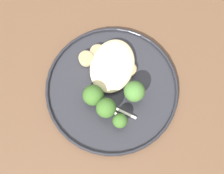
# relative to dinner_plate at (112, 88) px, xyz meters

# --- Properties ---
(ground) EXTENTS (6.00, 6.00, 0.00)m
(ground) POSITION_rel_dinner_plate_xyz_m (-0.01, 0.03, -0.75)
(ground) COLOR #47423D
(wooden_dining_table) EXTENTS (1.40, 1.00, 0.74)m
(wooden_dining_table) POSITION_rel_dinner_plate_xyz_m (-0.01, 0.03, -0.09)
(wooden_dining_table) COLOR brown
(wooden_dining_table) RESTS_ON ground
(dinner_plate) EXTENTS (0.29, 0.29, 0.02)m
(dinner_plate) POSITION_rel_dinner_plate_xyz_m (0.00, 0.00, 0.00)
(dinner_plate) COLOR #232328
(dinner_plate) RESTS_ON wooden_dining_table
(noodle_bed) EXTENTS (0.13, 0.10, 0.03)m
(noodle_bed) POSITION_rel_dinner_plate_xyz_m (0.05, 0.01, 0.01)
(noodle_bed) COLOR beige
(noodle_bed) RESTS_ON dinner_plate
(seared_scallop_on_noodles) EXTENTS (0.04, 0.04, 0.01)m
(seared_scallop_on_noodles) POSITION_rel_dinner_plate_xyz_m (0.04, 0.01, 0.01)
(seared_scallop_on_noodles) COLOR #DBB77A
(seared_scallop_on_noodles) RESTS_ON dinner_plate
(seared_scallop_right_edge) EXTENTS (0.04, 0.04, 0.01)m
(seared_scallop_right_edge) POSITION_rel_dinner_plate_xyz_m (0.07, 0.05, 0.01)
(seared_scallop_right_edge) COLOR #E5C689
(seared_scallop_right_edge) RESTS_ON dinner_plate
(seared_scallop_large_seared) EXTENTS (0.03, 0.03, 0.01)m
(seared_scallop_large_seared) POSITION_rel_dinner_plate_xyz_m (0.05, -0.03, 0.01)
(seared_scallop_large_seared) COLOR #DBB77A
(seared_scallop_large_seared) RESTS_ON dinner_plate
(seared_scallop_tilted_round) EXTENTS (0.02, 0.02, 0.02)m
(seared_scallop_tilted_round) POSITION_rel_dinner_plate_xyz_m (0.07, -0.01, 0.01)
(seared_scallop_tilted_round) COLOR #E5C689
(seared_scallop_tilted_round) RESTS_ON dinner_plate
(seared_scallop_front_small) EXTENTS (0.03, 0.03, 0.02)m
(seared_scallop_front_small) POSITION_rel_dinner_plate_xyz_m (0.05, 0.07, 0.01)
(seared_scallop_front_small) COLOR #E5C689
(seared_scallop_front_small) RESTS_ON dinner_plate
(seared_scallop_rear_pale) EXTENTS (0.02, 0.02, 0.01)m
(seared_scallop_rear_pale) POSITION_rel_dinner_plate_xyz_m (0.02, -0.01, 0.01)
(seared_scallop_rear_pale) COLOR #E5C689
(seared_scallop_rear_pale) RESTS_ON dinner_plate
(broccoli_floret_right_tilted) EXTENTS (0.03, 0.03, 0.05)m
(broccoli_floret_right_tilted) POSITION_rel_dinner_plate_xyz_m (-0.07, -0.04, 0.03)
(broccoli_floret_right_tilted) COLOR #89A356
(broccoli_floret_right_tilted) RESTS_ON dinner_plate
(broccoli_floret_rear_charred) EXTENTS (0.04, 0.04, 0.07)m
(broccoli_floret_rear_charred) POSITION_rel_dinner_plate_xyz_m (-0.01, -0.05, 0.04)
(broccoli_floret_rear_charred) COLOR #89A356
(broccoli_floret_rear_charred) RESTS_ON dinner_plate
(broccoli_floret_near_rim) EXTENTS (0.04, 0.04, 0.06)m
(broccoli_floret_near_rim) POSITION_rel_dinner_plate_xyz_m (-0.05, -0.00, 0.04)
(broccoli_floret_near_rim) COLOR #7A994C
(broccoli_floret_near_rim) RESTS_ON dinner_plate
(broccoli_floret_center_pile) EXTENTS (0.04, 0.04, 0.05)m
(broccoli_floret_center_pile) POSITION_rel_dinner_plate_xyz_m (-0.03, 0.03, 0.03)
(broccoli_floret_center_pile) COLOR #89A356
(broccoli_floret_center_pile) RESTS_ON dinner_plate
(onion_sliver_long_sliver) EXTENTS (0.01, 0.05, 0.00)m
(onion_sliver_long_sliver) POSITION_rel_dinner_plate_xyz_m (-0.05, -0.04, 0.01)
(onion_sliver_long_sliver) COLOR silver
(onion_sliver_long_sliver) RESTS_ON dinner_plate
(onion_sliver_pale_crescent) EXTENTS (0.03, 0.05, 0.00)m
(onion_sliver_pale_crescent) POSITION_rel_dinner_plate_xyz_m (-0.05, -0.02, 0.01)
(onion_sliver_pale_crescent) COLOR silver
(onion_sliver_pale_crescent) RESTS_ON dinner_plate
(onion_sliver_curled_piece) EXTENTS (0.04, 0.03, 0.00)m
(onion_sliver_curled_piece) POSITION_rel_dinner_plate_xyz_m (0.01, 0.02, 0.01)
(onion_sliver_curled_piece) COLOR silver
(onion_sliver_curled_piece) RESTS_ON dinner_plate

